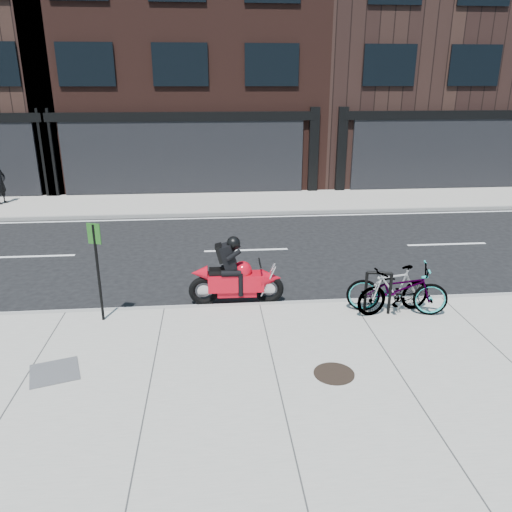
{
  "coord_description": "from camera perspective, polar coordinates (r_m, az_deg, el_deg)",
  "views": [
    {
      "loc": [
        -0.96,
        -11.55,
        4.6
      ],
      "look_at": [
        0.0,
        -1.07,
        0.9
      ],
      "focal_mm": 35.0,
      "sensor_mm": 36.0,
      "label": 1
    }
  ],
  "objects": [
    {
      "name": "motorcycle",
      "position": [
        10.73,
        -1.8,
        -2.38
      ],
      "size": [
        2.07,
        0.49,
        1.54
      ],
      "rotation": [
        0.0,
        0.0,
        -0.03
      ],
      "color": "black",
      "rests_on": "ground"
    },
    {
      "name": "sidewalk_near",
      "position": [
        8.02,
        2.62,
        -15.08
      ],
      "size": [
        60.0,
        6.0,
        0.13
      ],
      "primitive_type": "cube",
      "color": "gray",
      "rests_on": "ground"
    },
    {
      "name": "bicycle_rear",
      "position": [
        10.44,
        15.51,
        -3.76
      ],
      "size": [
        1.71,
        0.81,
        0.99
      ],
      "primitive_type": "imported",
      "rotation": [
        0.0,
        0.0,
        4.93
      ],
      "color": "gray",
      "rests_on": "sidewalk_near"
    },
    {
      "name": "manhole_cover",
      "position": [
        8.37,
        8.91,
        -13.13
      ],
      "size": [
        0.77,
        0.77,
        0.02
      ],
      "primitive_type": "cylinder",
      "rotation": [
        0.0,
        0.0,
        -0.19
      ],
      "color": "black",
      "rests_on": "sidewalk_near"
    },
    {
      "name": "pedestrian",
      "position": [
        21.57,
        -27.23,
        7.45
      ],
      "size": [
        0.54,
        0.67,
        1.6
      ],
      "primitive_type": "imported",
      "rotation": [
        0.0,
        0.0,
        1.28
      ],
      "color": "black",
      "rests_on": "sidewalk_far"
    },
    {
      "name": "sign_post",
      "position": [
        9.97,
        -17.69,
        -0.84
      ],
      "size": [
        0.26,
        0.11,
        1.98
      ],
      "rotation": [
        0.0,
        0.0,
        -0.34
      ],
      "color": "black",
      "rests_on": "sidewalk_near"
    },
    {
      "name": "utility_grate",
      "position": [
        8.93,
        -22.04,
        -12.19
      ],
      "size": [
        0.94,
        0.94,
        0.02
      ],
      "primitive_type": "cube",
      "rotation": [
        0.0,
        0.0,
        0.31
      ],
      "color": "#555558",
      "rests_on": "sidewalk_near"
    },
    {
      "name": "sidewalk_far",
      "position": [
        19.85,
        -2.35,
        6.15
      ],
      "size": [
        60.0,
        3.5,
        0.13
      ],
      "primitive_type": "cube",
      "color": "gray",
      "rests_on": "ground"
    },
    {
      "name": "building_mideast",
      "position": [
        28.31,
        18.94,
        21.76
      ],
      "size": [
        12.0,
        10.0,
        12.5
      ],
      "primitive_type": "cube",
      "color": "black",
      "rests_on": "ground"
    },
    {
      "name": "building_center",
      "position": [
        26.2,
        -8.28,
        25.0
      ],
      "size": [
        12.0,
        10.0,
        14.5
      ],
      "primitive_type": "cube",
      "color": "black",
      "rests_on": "ground"
    },
    {
      "name": "bicycle_front",
      "position": [
        10.45,
        15.82,
        -3.6
      ],
      "size": [
        2.11,
        1.16,
        1.05
      ],
      "primitive_type": "imported",
      "rotation": [
        0.0,
        0.0,
        1.32
      ],
      "color": "gray",
      "rests_on": "sidewalk_near"
    },
    {
      "name": "ground",
      "position": [
        12.47,
        -0.47,
        -2.28
      ],
      "size": [
        120.0,
        120.0,
        0.0
      ],
      "primitive_type": "plane",
      "color": "black",
      "rests_on": "ground"
    },
    {
      "name": "bike_rack",
      "position": [
        10.31,
        13.78,
        -3.67
      ],
      "size": [
        0.53,
        0.16,
        0.9
      ],
      "rotation": [
        0.0,
        0.0,
        -0.21
      ],
      "color": "black",
      "rests_on": "sidewalk_near"
    }
  ]
}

